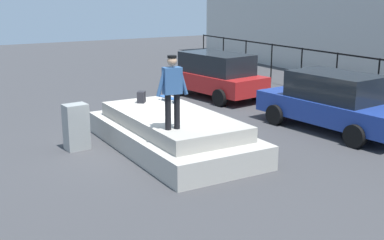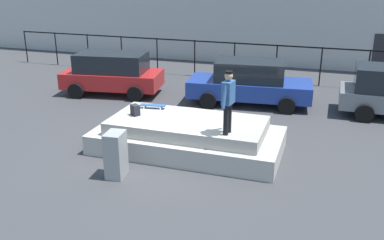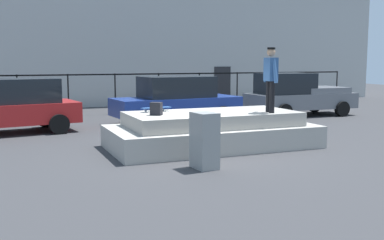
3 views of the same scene
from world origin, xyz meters
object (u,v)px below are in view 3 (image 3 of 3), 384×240
at_px(car_red_hatchback_near, 11,105).
at_px(car_blue_sedan_mid, 177,99).
at_px(skateboarder, 271,75).
at_px(backpack, 156,109).
at_px(skateboard, 156,108).
at_px(utility_box, 205,141).
at_px(car_grey_pickup_far, 298,95).

height_order(car_red_hatchback_near, car_blue_sedan_mid, car_red_hatchback_near).
distance_m(skateboarder, car_blue_sedan_mid, 5.86).
bearing_deg(backpack, car_blue_sedan_mid, -78.30).
height_order(skateboard, utility_box, utility_box).
height_order(backpack, utility_box, backpack).
bearing_deg(utility_box, car_grey_pickup_far, 38.78).
bearing_deg(car_grey_pickup_far, backpack, -146.41).
relative_size(skateboard, car_grey_pickup_far, 0.18).
xyz_separation_m(skateboard, car_blue_sedan_mid, (2.23, 4.40, -0.18)).
bearing_deg(skateboarder, utility_box, -149.54).
distance_m(car_red_hatchback_near, car_blue_sedan_mid, 5.83).
bearing_deg(skateboard, car_grey_pickup_far, 30.38).
distance_m(skateboard, car_grey_pickup_far, 8.99).
height_order(backpack, car_grey_pickup_far, car_grey_pickup_far).
relative_size(backpack, utility_box, 0.27).
xyz_separation_m(backpack, utility_box, (0.42, -2.09, -0.51)).
bearing_deg(backpack, car_grey_pickup_far, -109.13).
bearing_deg(car_red_hatchback_near, car_grey_pickup_far, 2.80).
height_order(skateboard, car_grey_pickup_far, car_grey_pickup_far).
distance_m(skateboarder, utility_box, 3.27).
distance_m(car_red_hatchback_near, utility_box, 7.81).
height_order(car_blue_sedan_mid, utility_box, car_blue_sedan_mid).
relative_size(skateboarder, skateboard, 2.04).
relative_size(car_red_hatchback_near, car_grey_pickup_far, 0.94).
bearing_deg(utility_box, skateboard, 87.92).
distance_m(skateboard, utility_box, 2.89).
relative_size(skateboard, backpack, 2.57).
bearing_deg(skateboard, utility_box, -86.57).
height_order(car_blue_sedan_mid, car_grey_pickup_far, car_grey_pickup_far).
distance_m(car_blue_sedan_mid, utility_box, 7.54).
bearing_deg(car_blue_sedan_mid, utility_box, -105.84).
bearing_deg(skateboarder, car_grey_pickup_far, 49.58).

